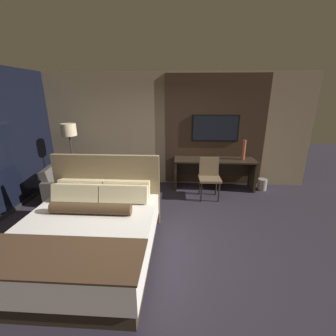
{
  "coord_description": "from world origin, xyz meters",
  "views": [
    {
      "loc": [
        0.42,
        -3.08,
        2.28
      ],
      "look_at": [
        0.18,
        0.95,
        0.95
      ],
      "focal_mm": 24.0,
      "sensor_mm": 36.0,
      "label": 1
    }
  ],
  "objects": [
    {
      "name": "tv",
      "position": [
        1.25,
        2.52,
        1.49
      ],
      "size": [
        1.14,
        0.04,
        0.64
      ],
      "color": "black"
    },
    {
      "name": "floor_lamp",
      "position": [
        -2.19,
        1.99,
        1.37
      ],
      "size": [
        0.34,
        0.34,
        1.64
      ],
      "color": "#282623",
      "rests_on": "ground_plane"
    },
    {
      "name": "vase_tall",
      "position": [
        1.93,
        2.28,
        1.0
      ],
      "size": [
        0.08,
        0.08,
        0.48
      ],
      "color": "#B2563D",
      "rests_on": "desk"
    },
    {
      "name": "wall_back_tv_panel",
      "position": [
        0.18,
        2.59,
        1.4
      ],
      "size": [
        7.2,
        0.09,
        2.8
      ],
      "color": "tan",
      "rests_on": "ground_plane"
    },
    {
      "name": "desk",
      "position": [
        1.25,
        2.29,
        0.53
      ],
      "size": [
        1.96,
        0.56,
        0.77
      ],
      "color": "#2D2319",
      "rests_on": "ground_plane"
    },
    {
      "name": "desk_chair",
      "position": [
        1.07,
        1.75,
        0.56
      ],
      "size": [
        0.49,
        0.49,
        0.92
      ],
      "rotation": [
        0.0,
        0.0,
        0.03
      ],
      "color": "brown",
      "rests_on": "ground_plane"
    },
    {
      "name": "bed",
      "position": [
        -0.89,
        -0.37,
        0.36
      ],
      "size": [
        1.88,
        2.1,
        1.29
      ],
      "color": "#33281E",
      "rests_on": "ground_plane"
    },
    {
      "name": "armchair_by_window",
      "position": [
        -2.17,
        1.42,
        0.26
      ],
      "size": [
        0.89,
        0.91,
        0.77
      ],
      "rotation": [
        0.0,
        0.0,
        1.73
      ],
      "color": "#47423D",
      "rests_on": "ground_plane"
    },
    {
      "name": "ground_plane",
      "position": [
        0.0,
        0.0,
        0.0
      ],
      "size": [
        16.0,
        16.0,
        0.0
      ],
      "primitive_type": "plane",
      "color": "#28232D"
    },
    {
      "name": "waste_bin",
      "position": [
        2.46,
        2.23,
        0.14
      ],
      "size": [
        0.22,
        0.22,
        0.28
      ],
      "color": "gray",
      "rests_on": "ground_plane"
    }
  ]
}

